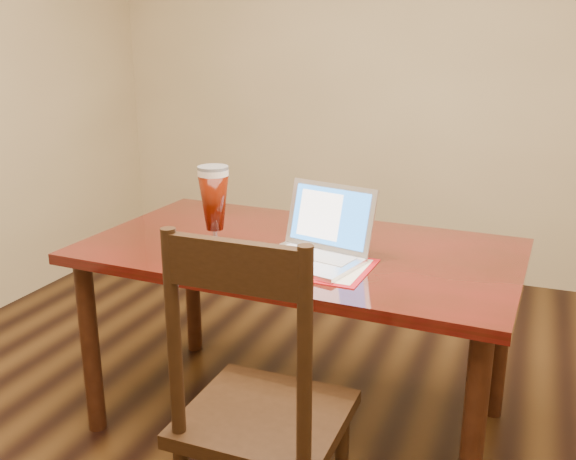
% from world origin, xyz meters
% --- Properties ---
extents(dining_table, '(1.70, 1.00, 1.11)m').
position_xyz_m(dining_table, '(-0.17, 0.51, 0.70)').
color(dining_table, '#530C0B').
rests_on(dining_table, ground).
extents(dining_chair, '(0.47, 0.45, 1.10)m').
position_xyz_m(dining_chair, '(-0.01, -0.23, 0.52)').
color(dining_chair, black).
rests_on(dining_chair, ground).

